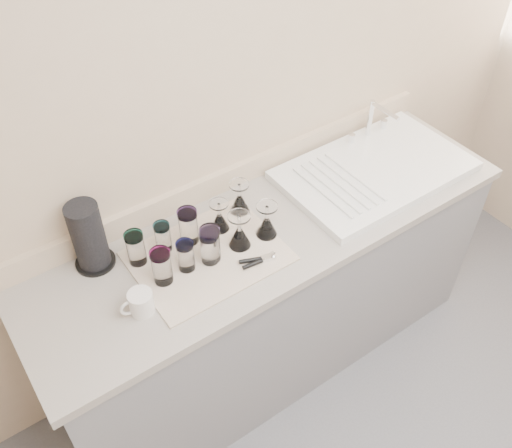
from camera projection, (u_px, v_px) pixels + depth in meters
counter_unit at (271, 295)px, 2.58m from camera, size 2.06×0.62×0.90m
sink_unit at (375, 169)px, 2.48m from camera, size 0.82×0.50×0.22m
dish_towel at (208, 256)px, 2.13m from camera, size 0.55×0.42×0.01m
tumbler_teal at (136, 248)px, 2.06m from camera, size 0.07×0.07×0.14m
tumbler_cyan at (163, 237)px, 2.11m from camera, size 0.06×0.06×0.12m
tumbler_purple at (188, 226)px, 2.13m from camera, size 0.08×0.08×0.15m
tumbler_magenta at (162, 266)px, 1.99m from camera, size 0.07×0.07×0.15m
tumbler_blue at (186, 256)px, 2.04m from camera, size 0.06×0.06×0.13m
tumbler_lavender at (209, 247)px, 2.06m from camera, size 0.07×0.07×0.14m
tumbler_extra at (210, 244)px, 2.07m from camera, size 0.07×0.07×0.15m
goblet_back_left at (220, 220)px, 2.20m from camera, size 0.07×0.07×0.13m
goblet_back_right at (240, 202)px, 2.27m from camera, size 0.08×0.08×0.14m
goblet_front_left at (240, 235)px, 2.13m from camera, size 0.09×0.09×0.15m
goblet_front_right at (267, 225)px, 2.18m from camera, size 0.08×0.08×0.15m
can_opener at (258, 260)px, 2.10m from camera, size 0.13×0.07×0.02m
white_mug at (140, 303)px, 1.92m from camera, size 0.12×0.09×0.09m
paper_towel_roll at (89, 237)px, 2.02m from camera, size 0.15×0.15×0.28m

